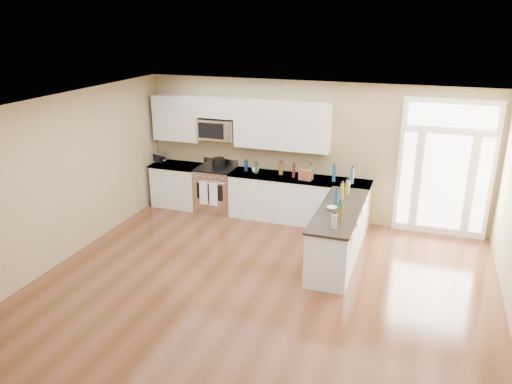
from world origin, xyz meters
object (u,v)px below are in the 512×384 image
toaster_oven (159,157)px  peninsula_cabinet (338,236)px  kitchen_range (216,189)px  stockpot (219,162)px

toaster_oven → peninsula_cabinet: bearing=-5.2°
kitchen_range → toaster_oven: size_ratio=4.36×
peninsula_cabinet → kitchen_range: size_ratio=2.15×
stockpot → peninsula_cabinet: bearing=-28.2°
peninsula_cabinet → kitchen_range: 3.24m
kitchen_range → stockpot: stockpot is taller
stockpot → toaster_oven: 1.42m
kitchen_range → toaster_oven: toaster_oven is taller
kitchen_range → toaster_oven: 1.49m
peninsula_cabinet → stockpot: stockpot is taller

